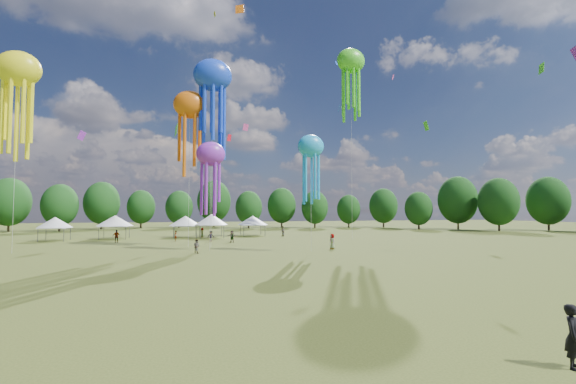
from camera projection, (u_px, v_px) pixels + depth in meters
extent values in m
plane|color=#384416|center=(299.00, 365.00, 11.36)|extent=(300.00, 300.00, 0.00)
imported|color=black|center=(573.00, 336.00, 11.16)|extent=(0.82, 0.75, 1.87)
imported|color=gray|center=(197.00, 246.00, 41.21)|extent=(0.94, 0.94, 1.53)
imported|color=gray|center=(202.00, 232.00, 66.33)|extent=(0.68, 0.90, 1.65)
imported|color=gray|center=(283.00, 231.00, 68.58)|extent=(0.86, 1.01, 1.82)
imported|color=gray|center=(211.00, 236.00, 57.06)|extent=(1.16, 0.82, 1.62)
imported|color=gray|center=(116.00, 236.00, 55.07)|extent=(1.14, 0.65, 1.82)
imported|color=gray|center=(232.00, 236.00, 55.38)|extent=(1.60, 1.35, 1.73)
imported|color=gray|center=(175.00, 236.00, 57.71)|extent=(0.40, 0.59, 1.59)
imported|color=gray|center=(332.00, 241.00, 45.80)|extent=(0.72, 0.98, 1.84)
cylinder|color=#47474C|center=(38.00, 235.00, 56.15)|extent=(0.08, 0.08, 1.93)
cylinder|color=#47474C|center=(46.00, 234.00, 59.47)|extent=(0.08, 0.08, 1.93)
cylinder|color=#47474C|center=(64.00, 235.00, 57.06)|extent=(0.08, 0.08, 1.93)
cylinder|color=#47474C|center=(70.00, 234.00, 60.39)|extent=(0.08, 0.08, 1.93)
cube|color=white|center=(55.00, 228.00, 58.32)|extent=(3.86, 3.86, 0.10)
cone|color=white|center=(55.00, 222.00, 58.36)|extent=(5.01, 5.01, 1.66)
cylinder|color=#47474C|center=(99.00, 234.00, 59.93)|extent=(0.08, 0.08, 2.04)
cylinder|color=#47474C|center=(104.00, 232.00, 63.79)|extent=(0.08, 0.08, 2.04)
cylinder|color=#47474C|center=(126.00, 233.00, 60.99)|extent=(0.08, 0.08, 2.04)
cylinder|color=#47474C|center=(129.00, 232.00, 64.86)|extent=(0.08, 0.08, 2.04)
cube|color=white|center=(115.00, 226.00, 62.45)|extent=(4.41, 4.41, 0.10)
cone|color=white|center=(115.00, 221.00, 62.49)|extent=(5.74, 5.74, 1.75)
cylinder|color=#47474C|center=(174.00, 232.00, 63.67)|extent=(0.08, 0.08, 1.96)
cylinder|color=#47474C|center=(174.00, 231.00, 67.30)|extent=(0.08, 0.08, 1.96)
cylinder|color=#47474C|center=(196.00, 232.00, 64.67)|extent=(0.08, 0.08, 1.96)
cylinder|color=#47474C|center=(196.00, 231.00, 68.31)|extent=(0.08, 0.08, 1.96)
cube|color=white|center=(185.00, 226.00, 66.04)|extent=(4.18, 4.18, 0.10)
cone|color=white|center=(185.00, 221.00, 66.08)|extent=(5.43, 5.43, 1.68)
cylinder|color=#47474C|center=(200.00, 232.00, 62.75)|extent=(0.08, 0.08, 2.14)
cylinder|color=#47474C|center=(199.00, 231.00, 66.48)|extent=(0.08, 0.08, 2.14)
cylinder|color=#47474C|center=(224.00, 232.00, 63.78)|extent=(0.08, 0.08, 2.14)
cylinder|color=#47474C|center=(222.00, 231.00, 67.51)|extent=(0.08, 0.08, 2.14)
cube|color=white|center=(211.00, 225.00, 65.19)|extent=(4.27, 4.27, 0.10)
cone|color=white|center=(211.00, 219.00, 65.23)|extent=(5.55, 5.55, 1.83)
cylinder|color=#47474C|center=(244.00, 231.00, 68.12)|extent=(0.08, 0.08, 1.93)
cylinder|color=#47474C|center=(241.00, 230.00, 71.91)|extent=(0.08, 0.08, 1.93)
cylinder|color=#47474C|center=(265.00, 231.00, 69.17)|extent=(0.08, 0.08, 1.93)
cylinder|color=#47474C|center=(261.00, 230.00, 72.95)|extent=(0.08, 0.08, 1.93)
cube|color=white|center=(253.00, 225.00, 70.59)|extent=(4.33, 4.33, 0.10)
cone|color=white|center=(253.00, 220.00, 70.63)|extent=(5.63, 5.63, 1.66)
ellipsoid|color=#DD620D|center=(190.00, 105.00, 49.41)|extent=(4.29, 3.01, 3.65)
cylinder|color=beige|center=(189.00, 175.00, 48.95)|extent=(0.03, 0.03, 18.55)
ellipsoid|color=blue|center=(213.00, 75.00, 49.72)|extent=(5.05, 3.53, 4.29)
cylinder|color=beige|center=(212.00, 160.00, 49.16)|extent=(0.03, 0.03, 22.53)
ellipsoid|color=#1CA3F0|center=(311.00, 146.00, 43.17)|extent=(3.08, 2.16, 2.62)
cylinder|color=beige|center=(311.00, 199.00, 42.87)|extent=(0.03, 0.03, 12.06)
ellipsoid|color=#FFF41A|center=(18.00, 69.00, 42.03)|extent=(4.64, 3.25, 3.94)
cylinder|color=beige|center=(15.00, 160.00, 41.52)|extent=(0.03, 0.03, 20.49)
ellipsoid|color=purple|center=(211.00, 154.00, 44.88)|extent=(3.42, 2.39, 2.91)
cylinder|color=beige|center=(210.00, 202.00, 44.59)|extent=(0.03, 0.03, 11.41)
ellipsoid|color=#4CE626|center=(351.00, 61.00, 63.75)|extent=(4.90, 3.43, 4.16)
cylinder|color=beige|center=(352.00, 149.00, 63.00)|extent=(0.03, 0.03, 30.00)
cube|color=#4CE626|center=(176.00, 130.00, 72.22)|extent=(0.63, 2.23, 2.58)
cube|color=blue|center=(337.00, 63.00, 69.89)|extent=(0.71, 0.61, 0.85)
cube|color=#FF4BA9|center=(246.00, 127.00, 63.25)|extent=(1.04, 0.32, 1.23)
cube|color=#FFF41A|center=(215.00, 14.00, 70.59)|extent=(0.35, 0.74, 0.95)
cube|color=#4CE626|center=(541.00, 68.00, 46.34)|extent=(0.52, 1.00, 1.35)
cube|color=purple|center=(82.00, 136.00, 75.49)|extent=(1.48, 1.19, 2.04)
cube|color=#DD620D|center=(240.00, 9.00, 64.45)|extent=(1.49, 1.23, 1.93)
cube|color=#4CE626|center=(426.00, 126.00, 72.28)|extent=(0.69, 1.46, 1.75)
cube|color=#1CA3F0|center=(339.00, 108.00, 77.50)|extent=(0.79, 1.66, 1.87)
cube|color=#FF4BA9|center=(393.00, 77.00, 53.68)|extent=(0.56, 0.54, 0.71)
cube|color=#FB162F|center=(229.00, 138.00, 64.71)|extent=(0.82, 0.92, 1.18)
cylinder|color=#38281C|center=(9.00, 224.00, 82.95)|extent=(0.44, 0.44, 3.41)
ellipsoid|color=#184216|center=(9.00, 202.00, 83.19)|extent=(8.53, 8.53, 10.66)
cylinder|color=#38281C|center=(59.00, 225.00, 85.17)|extent=(0.44, 0.44, 3.07)
ellipsoid|color=#184216|center=(60.00, 205.00, 85.39)|extent=(7.66, 7.66, 9.58)
cylinder|color=#38281C|center=(101.00, 222.00, 95.06)|extent=(0.44, 0.44, 3.43)
ellipsoid|color=#184216|center=(102.00, 203.00, 95.31)|extent=(8.58, 8.58, 10.73)
cylinder|color=#38281C|center=(141.00, 222.00, 102.79)|extent=(0.44, 0.44, 2.95)
ellipsoid|color=#184216|center=(141.00, 207.00, 103.00)|extent=(7.37, 7.37, 9.21)
cylinder|color=#38281C|center=(179.00, 223.00, 101.71)|extent=(0.44, 0.44, 2.89)
ellipsoid|color=#184216|center=(179.00, 207.00, 101.91)|extent=(7.23, 7.23, 9.04)
cylinder|color=#38281C|center=(214.00, 220.00, 108.55)|extent=(0.44, 0.44, 3.84)
ellipsoid|color=#184216|center=(214.00, 201.00, 108.82)|extent=(9.60, 9.60, 11.99)
cylinder|color=#38281C|center=(249.00, 223.00, 100.08)|extent=(0.44, 0.44, 2.84)
ellipsoid|color=#184216|center=(249.00, 208.00, 100.28)|extent=(7.11, 7.11, 8.89)
cylinder|color=#38281C|center=(282.00, 222.00, 105.17)|extent=(0.44, 0.44, 3.16)
ellipsoid|color=#184216|center=(282.00, 205.00, 105.40)|extent=(7.91, 7.91, 9.88)
cylinder|color=#38281C|center=(315.00, 223.00, 101.70)|extent=(0.44, 0.44, 2.88)
ellipsoid|color=#184216|center=(315.00, 207.00, 101.90)|extent=(7.21, 7.21, 9.01)
cylinder|color=#38281C|center=(349.00, 223.00, 106.45)|extent=(0.44, 0.44, 2.63)
ellipsoid|color=#184216|center=(349.00, 209.00, 106.63)|extent=(6.57, 6.57, 8.22)
cylinder|color=#38281C|center=(384.00, 222.00, 105.47)|extent=(0.44, 0.44, 3.13)
ellipsoid|color=#184216|center=(383.00, 206.00, 105.69)|extent=(7.81, 7.81, 9.77)
cylinder|color=#38281C|center=(419.00, 224.00, 94.81)|extent=(0.44, 0.44, 2.72)
ellipsoid|color=#184216|center=(419.00, 208.00, 95.01)|extent=(6.80, 6.80, 8.50)
cylinder|color=#38281C|center=(458.00, 222.00, 94.53)|extent=(0.44, 0.44, 3.81)
ellipsoid|color=#184216|center=(458.00, 200.00, 94.80)|extent=(9.52, 9.52, 11.90)
cylinder|color=#38281C|center=(499.00, 223.00, 86.70)|extent=(0.44, 0.44, 3.51)
ellipsoid|color=#184216|center=(498.00, 201.00, 86.95)|extent=(8.78, 8.78, 10.97)
cylinder|color=#38281C|center=(549.00, 223.00, 88.63)|extent=(0.44, 0.44, 3.64)
ellipsoid|color=#184216|center=(548.00, 201.00, 88.89)|extent=(9.10, 9.10, 11.37)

